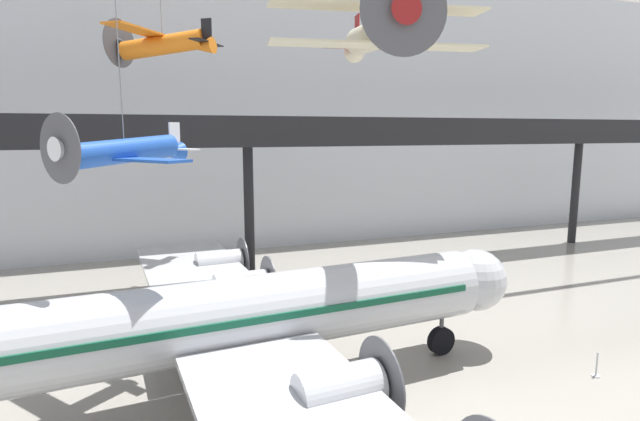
# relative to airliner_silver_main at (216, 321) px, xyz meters

# --- Properties ---
(hangar_back_wall) EXTENTS (140.00, 3.00, 24.92)m
(hangar_back_wall) POSITION_rel_airliner_silver_main_xyz_m (4.89, 25.71, 9.20)
(hangar_back_wall) COLOR silver
(hangar_back_wall) RESTS_ON ground
(mezzanine_walkway) EXTENTS (110.00, 3.20, 11.19)m
(mezzanine_walkway) POSITION_rel_airliner_silver_main_xyz_m (4.89, 15.45, 6.22)
(mezzanine_walkway) COLOR black
(mezzanine_walkway) RESTS_ON ground
(airliner_silver_main) EXTENTS (27.69, 31.40, 8.93)m
(airliner_silver_main) POSITION_rel_airliner_silver_main_xyz_m (0.00, 0.00, 0.00)
(airliner_silver_main) COLOR #B7BABF
(airliner_silver_main) RESTS_ON ground
(suspended_plane_cream_biplane) EXTENTS (9.68, 7.98, 5.84)m
(suspended_plane_cream_biplane) POSITION_rel_airliner_silver_main_xyz_m (7.79, 2.76, 11.21)
(suspended_plane_cream_biplane) COLOR beige
(suspended_plane_blue_trainer) EXTENTS (5.50, 5.90, 10.14)m
(suspended_plane_blue_trainer) POSITION_rel_airliner_silver_main_xyz_m (-2.84, 2.06, 6.22)
(suspended_plane_blue_trainer) COLOR #1E4CAD
(suspended_plane_orange_highwing) EXTENTS (6.75, 7.24, 4.76)m
(suspended_plane_orange_highwing) POSITION_rel_airliner_silver_main_xyz_m (-0.57, 14.11, 12.03)
(suspended_plane_orange_highwing) COLOR orange
(stanchion_barrier) EXTENTS (0.36, 0.36, 1.08)m
(stanchion_barrier) POSITION_rel_airliner_silver_main_xyz_m (15.26, -3.44, -2.94)
(stanchion_barrier) COLOR #B2B5BA
(stanchion_barrier) RESTS_ON ground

